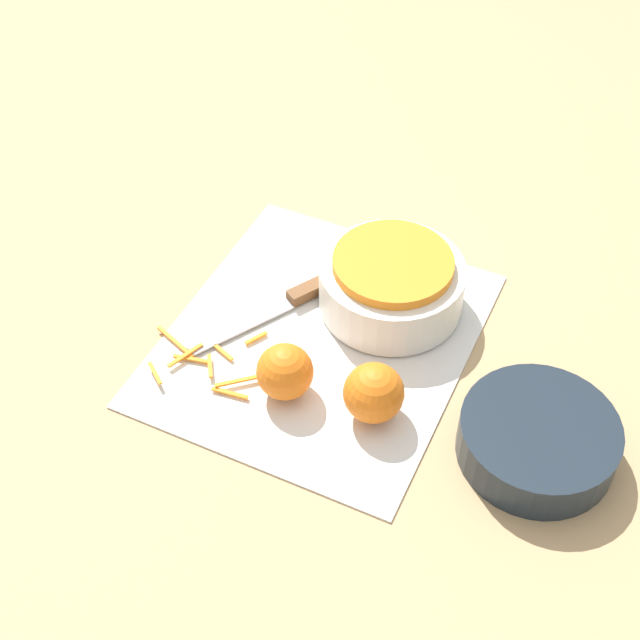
# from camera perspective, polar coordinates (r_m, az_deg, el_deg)

# --- Properties ---
(ground_plane) EXTENTS (4.00, 4.00, 0.00)m
(ground_plane) POSITION_cam_1_polar(r_m,az_deg,el_deg) (1.15, 0.00, -1.24)
(ground_plane) COLOR tan
(cutting_board) EXTENTS (0.42, 0.37, 0.01)m
(cutting_board) POSITION_cam_1_polar(r_m,az_deg,el_deg) (1.14, 0.00, -1.13)
(cutting_board) COLOR silver
(cutting_board) RESTS_ON ground_plane
(bowl_speckled) EXTENTS (0.19, 0.19, 0.08)m
(bowl_speckled) POSITION_cam_1_polar(r_m,az_deg,el_deg) (1.16, 4.60, 2.41)
(bowl_speckled) COLOR silver
(bowl_speckled) RESTS_ON cutting_board
(bowl_dark) EXTENTS (0.18, 0.18, 0.05)m
(bowl_dark) POSITION_cam_1_polar(r_m,az_deg,el_deg) (1.04, 13.76, -7.42)
(bowl_dark) COLOR #1E2833
(bowl_dark) RESTS_ON ground_plane
(knife) EXTENTS (0.22, 0.14, 0.02)m
(knife) POSITION_cam_1_polar(r_m,az_deg,el_deg) (1.18, -1.18, 1.64)
(knife) COLOR brown
(knife) RESTS_ON cutting_board
(orange_left) EXTENTS (0.07, 0.07, 0.07)m
(orange_left) POSITION_cam_1_polar(r_m,az_deg,el_deg) (1.04, 3.46, -4.68)
(orange_left) COLOR orange
(orange_left) RESTS_ON cutting_board
(orange_right) EXTENTS (0.07, 0.07, 0.07)m
(orange_right) POSITION_cam_1_polar(r_m,az_deg,el_deg) (1.06, -2.12, -3.38)
(orange_right) COLOR orange
(orange_right) RESTS_ON cutting_board
(peel_pile) EXTENTS (0.14, 0.17, 0.01)m
(peel_pile) POSITION_cam_1_polar(r_m,az_deg,el_deg) (1.12, -7.27, -2.70)
(peel_pile) COLOR orange
(peel_pile) RESTS_ON cutting_board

